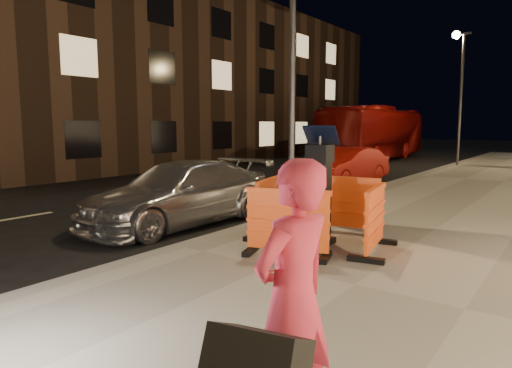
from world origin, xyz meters
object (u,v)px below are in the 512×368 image
Objects in this scene: car_red at (346,184)px; barrier_kerbside at (270,206)px; barrier_front at (288,223)px; man at (293,299)px; car_silver at (180,224)px; barrier_back at (344,204)px; bus_doubledecker at (373,160)px; parking_kiosk at (319,189)px; barrier_bldgside at (375,220)px.

barrier_kerbside is at bearing -67.73° from car_red.
man reaches higher than barrier_front.
car_silver is 1.17× the size of car_red.
barrier_back is 1.00× the size of barrier_kerbside.
man is (8.66, -23.30, 1.01)m from bus_doubledecker.
car_silver is 19.26m from bus_doubledecker.
car_red is (-3.29, 9.17, -0.65)m from barrier_front.
barrier_bldgside is (0.95, 0.00, -0.40)m from parking_kiosk.
barrier_kerbside is at bearing 167.55° from parking_kiosk.
car_red is (-2.34, 8.22, -0.65)m from barrier_kerbside.
barrier_bldgside reaches higher than car_red.
barrier_front reaches higher than car_silver.
parking_kiosk is 4.66m from man.
bus_doubledecker is (-6.61, 18.17, -0.65)m from barrier_back.
parking_kiosk is 1.40× the size of barrier_kerbside.
parking_kiosk is 1.03m from barrier_back.
parking_kiosk is 1.40× the size of barrier_front.
barrier_kerbside is 1.00× the size of barrier_bldgside.
car_silver reaches higher than car_red.
barrier_back is 5.54m from man.
parking_kiosk reaches higher than bus_doubledecker.
barrier_front and barrier_bldgside have the same top height.
barrier_back is 8.00m from car_red.
barrier_kerbside is at bearing -74.87° from bus_doubledecker.
car_silver is at bearing 71.93° from barrier_kerbside.
barrier_kerbside is at bearing -144.45° from barrier_back.
car_red is at bearing 1.45° from barrier_kerbside.
bus_doubledecker is at bearing 11.12° from barrier_bldgside.
car_red is at bearing 104.91° from barrier_back.
barrier_back is at bearing 77.55° from parking_kiosk.
man is at bearing -77.67° from barrier_back.
barrier_bldgside is at bearing -155.99° from man.
car_silver is 0.41× the size of bus_doubledecker.
barrier_bldgside is 9.27m from car_red.
bus_doubledecker is at bearing 113.29° from car_red.
barrier_front is at bearing -102.45° from parking_kiosk.
barrier_bldgside is 0.74× the size of man.
barrier_kerbside is at bearing 117.55° from barrier_front.
bus_doubledecker is at bearing -150.34° from man.
barrier_front and barrier_kerbside have the same top height.
parking_kiosk is 0.16× the size of bus_doubledecker.
bus_doubledecker is at bearing 96.62° from parking_kiosk.
barrier_kerbside reaches higher than car_silver.
bus_doubledecker is (-5.66, 19.12, -0.65)m from barrier_kerbside.
barrier_front is 1.00× the size of barrier_kerbside.
barrier_kerbside is (-0.95, 0.00, -0.40)m from parking_kiosk.
parking_kiosk reaches higher than barrier_front.
barrier_back is at bearing 34.55° from barrier_bldgside.
bus_doubledecker is at bearing 100.54° from barrier_back.
man reaches higher than barrier_bldgside.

